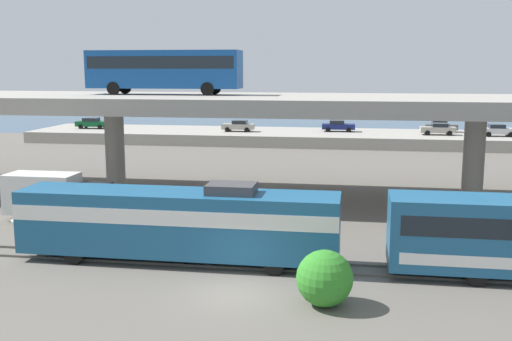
{
  "coord_description": "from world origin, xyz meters",
  "views": [
    {
      "loc": [
        5.1,
        -25.12,
        9.92
      ],
      "look_at": [
        -1.69,
        16.38,
        2.74
      ],
      "focal_mm": 42.6,
      "sensor_mm": 36.0,
      "label": 1
    }
  ],
  "objects_px": {
    "transit_bus_on_overpass": "(164,68)",
    "parked_car_5": "(498,130)",
    "parked_car_1": "(93,123)",
    "parked_car_4": "(438,129)",
    "parked_car_3": "(441,126)",
    "parked_car_6": "(338,126)",
    "train_locomotive": "(162,220)",
    "service_truck_west": "(55,195)",
    "parked_car_2": "(238,126)"
  },
  "relations": [
    {
      "from": "train_locomotive",
      "to": "parked_car_5",
      "type": "distance_m",
      "value": 56.64
    },
    {
      "from": "train_locomotive",
      "to": "parked_car_2",
      "type": "relative_size",
      "value": 4.17
    },
    {
      "from": "transit_bus_on_overpass",
      "to": "parked_car_3",
      "type": "bearing_deg",
      "value": -124.95
    },
    {
      "from": "service_truck_west",
      "to": "parked_car_5",
      "type": "xyz_separation_m",
      "value": [
        36.81,
        42.54,
        0.58
      ]
    },
    {
      "from": "train_locomotive",
      "to": "parked_car_4",
      "type": "bearing_deg",
      "value": -111.81
    },
    {
      "from": "train_locomotive",
      "to": "transit_bus_on_overpass",
      "type": "height_order",
      "value": "transit_bus_on_overpass"
    },
    {
      "from": "parked_car_3",
      "to": "parked_car_5",
      "type": "relative_size",
      "value": 1.0
    },
    {
      "from": "parked_car_2",
      "to": "service_truck_west",
      "type": "bearing_deg",
      "value": 84.72
    },
    {
      "from": "parked_car_4",
      "to": "parked_car_5",
      "type": "height_order",
      "value": "same"
    },
    {
      "from": "service_truck_west",
      "to": "parked_car_3",
      "type": "xyz_separation_m",
      "value": [
        30.49,
        46.82,
        0.58
      ]
    },
    {
      "from": "transit_bus_on_overpass",
      "to": "parked_car_6",
      "type": "relative_size",
      "value": 2.77
    },
    {
      "from": "service_truck_west",
      "to": "parked_car_4",
      "type": "relative_size",
      "value": 1.57
    },
    {
      "from": "parked_car_3",
      "to": "parked_car_1",
      "type": "bearing_deg",
      "value": -176.06
    },
    {
      "from": "parked_car_3",
      "to": "parked_car_6",
      "type": "distance_m",
      "value": 13.5
    },
    {
      "from": "parked_car_2",
      "to": "parked_car_3",
      "type": "xyz_separation_m",
      "value": [
        26.52,
        3.89,
        0.0
      ]
    },
    {
      "from": "service_truck_west",
      "to": "parked_car_1",
      "type": "bearing_deg",
      "value": 111.25
    },
    {
      "from": "parked_car_1",
      "to": "parked_car_4",
      "type": "height_order",
      "value": "same"
    },
    {
      "from": "parked_car_1",
      "to": "parked_car_2",
      "type": "xyz_separation_m",
      "value": [
        20.91,
        -0.63,
        -0.0
      ]
    },
    {
      "from": "transit_bus_on_overpass",
      "to": "parked_car_2",
      "type": "xyz_separation_m",
      "value": [
        -0.56,
        33.26,
        -7.64
      ]
    },
    {
      "from": "service_truck_west",
      "to": "parked_car_1",
      "type": "xyz_separation_m",
      "value": [
        -16.94,
        43.55,
        0.58
      ]
    },
    {
      "from": "parked_car_5",
      "to": "parked_car_6",
      "type": "xyz_separation_m",
      "value": [
        -19.7,
        2.51,
        0.0
      ]
    },
    {
      "from": "parked_car_1",
      "to": "parked_car_4",
      "type": "distance_m",
      "value": 46.64
    },
    {
      "from": "service_truck_west",
      "to": "parked_car_6",
      "type": "bearing_deg",
      "value": 69.21
    },
    {
      "from": "transit_bus_on_overpass",
      "to": "parked_car_1",
      "type": "relative_size",
      "value": 2.64
    },
    {
      "from": "parked_car_4",
      "to": "parked_car_6",
      "type": "distance_m",
      "value": 12.77
    },
    {
      "from": "train_locomotive",
      "to": "transit_bus_on_overpass",
      "type": "relative_size",
      "value": 1.47
    },
    {
      "from": "transit_bus_on_overpass",
      "to": "service_truck_west",
      "type": "relative_size",
      "value": 1.76
    },
    {
      "from": "parked_car_1",
      "to": "parked_car_5",
      "type": "xyz_separation_m",
      "value": [
        53.75,
        -1.01,
        -0.0
      ]
    },
    {
      "from": "parked_car_2",
      "to": "train_locomotive",
      "type": "bearing_deg",
      "value": 96.47
    },
    {
      "from": "parked_car_2",
      "to": "parked_car_4",
      "type": "distance_m",
      "value": 25.73
    },
    {
      "from": "parked_car_6",
      "to": "parked_car_4",
      "type": "bearing_deg",
      "value": -9.55
    },
    {
      "from": "parked_car_5",
      "to": "parked_car_6",
      "type": "bearing_deg",
      "value": 172.75
    },
    {
      "from": "train_locomotive",
      "to": "transit_bus_on_overpass",
      "type": "distance_m",
      "value": 19.19
    },
    {
      "from": "train_locomotive",
      "to": "parked_car_3",
      "type": "xyz_separation_m",
      "value": [
        20.84,
        53.98,
        0.03
      ]
    },
    {
      "from": "parked_car_2",
      "to": "transit_bus_on_overpass",
      "type": "bearing_deg",
      "value": 90.97
    },
    {
      "from": "train_locomotive",
      "to": "parked_car_4",
      "type": "height_order",
      "value": "train_locomotive"
    },
    {
      "from": "service_truck_west",
      "to": "parked_car_2",
      "type": "xyz_separation_m",
      "value": [
        3.97,
        42.92,
        0.58
      ]
    },
    {
      "from": "parked_car_3",
      "to": "parked_car_4",
      "type": "distance_m",
      "value": 3.97
    },
    {
      "from": "parked_car_5",
      "to": "transit_bus_on_overpass",
      "type": "bearing_deg",
      "value": -134.47
    },
    {
      "from": "parked_car_1",
      "to": "parked_car_6",
      "type": "bearing_deg",
      "value": 2.52
    },
    {
      "from": "transit_bus_on_overpass",
      "to": "parked_car_5",
      "type": "height_order",
      "value": "transit_bus_on_overpass"
    },
    {
      "from": "parked_car_1",
      "to": "train_locomotive",
      "type": "bearing_deg",
      "value": -62.33
    },
    {
      "from": "service_truck_west",
      "to": "parked_car_5",
      "type": "relative_size",
      "value": 1.62
    },
    {
      "from": "transit_bus_on_overpass",
      "to": "parked_car_1",
      "type": "height_order",
      "value": "transit_bus_on_overpass"
    },
    {
      "from": "parked_car_2",
      "to": "parked_car_5",
      "type": "distance_m",
      "value": 32.84
    },
    {
      "from": "service_truck_west",
      "to": "transit_bus_on_overpass",
      "type": "bearing_deg",
      "value": 64.87
    },
    {
      "from": "transit_bus_on_overpass",
      "to": "parked_car_6",
      "type": "distance_m",
      "value": 38.32
    },
    {
      "from": "parked_car_6",
      "to": "parked_car_5",
      "type": "bearing_deg",
      "value": -7.25
    },
    {
      "from": "parked_car_1",
      "to": "parked_car_4",
      "type": "relative_size",
      "value": 1.05
    },
    {
      "from": "service_truck_west",
      "to": "parked_car_5",
      "type": "bearing_deg",
      "value": 49.13
    }
  ]
}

